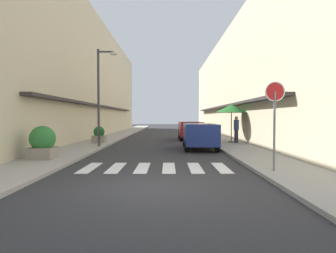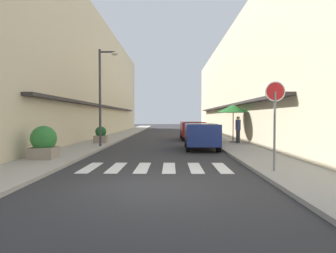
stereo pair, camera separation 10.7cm
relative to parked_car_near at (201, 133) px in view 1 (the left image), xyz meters
name	(u,v)px [view 1 (the left image)]	position (x,y,z in m)	size (l,w,h in m)	color
ground_plane	(164,138)	(-2.25, 9.41, -0.92)	(100.68, 100.68, 0.00)	#2B2B2D
sidewalk_left	(114,137)	(-6.73, 9.41, -0.86)	(2.38, 64.07, 0.12)	#9E998E
sidewalk_right	(214,137)	(2.24, 9.41, -0.86)	(2.38, 64.07, 0.12)	gray
building_row_left	(77,79)	(-10.42, 10.70, 4.48)	(5.50, 43.19, 10.81)	beige
building_row_right	(252,85)	(5.92, 10.70, 3.89)	(5.50, 43.19, 9.63)	beige
crosswalk	(157,168)	(-2.25, -5.95, -0.91)	(5.20, 2.20, 0.01)	silver
parked_car_near	(201,133)	(0.00, 0.00, 0.00)	(1.87, 4.04, 1.47)	navy
parked_car_mid	(192,128)	(0.00, 6.88, 0.00)	(1.85, 4.00, 1.47)	maroon
round_street_sign	(276,102)	(1.58, -7.13, 1.38)	(0.65, 0.07, 2.84)	slate
street_lamp	(103,88)	(-5.69, 0.57, 2.64)	(1.19, 0.28, 5.67)	#38383D
cafe_umbrella	(233,109)	(2.53, 3.37, 1.48)	(2.26, 2.26, 2.57)	#262626
planter_corner	(44,143)	(-6.97, -4.45, -0.14)	(1.05, 1.05, 1.35)	gray
planter_midblock	(100,135)	(-6.43, 2.94, -0.29)	(0.82, 0.82, 1.09)	gray
pedestrian_walking_near	(238,129)	(2.74, 2.82, 0.14)	(0.34, 0.34, 1.77)	#282B33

